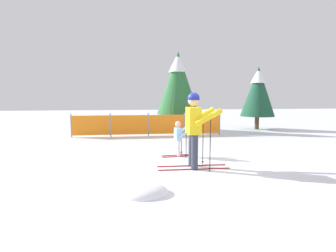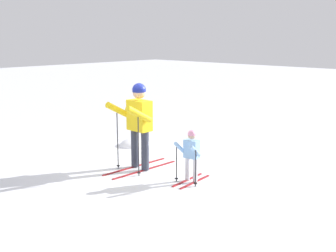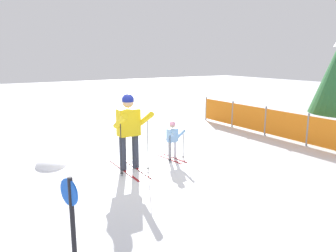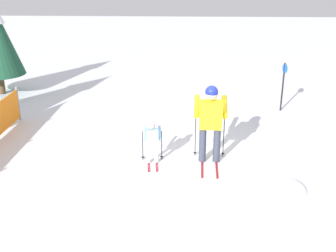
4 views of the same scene
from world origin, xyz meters
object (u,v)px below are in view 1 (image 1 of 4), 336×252
(conifer_far, at_px, (178,82))
(conifer_near, at_px, (258,91))
(skier_child, at_px, (178,136))
(safety_fence, at_px, (148,125))
(skier_adult, at_px, (195,123))

(conifer_far, distance_m, conifer_near, 4.30)
(skier_child, distance_m, conifer_near, 8.00)
(skier_child, bearing_deg, safety_fence, 92.29)
(safety_fence, xyz_separation_m, conifer_near, (5.93, 1.62, 1.54))
(safety_fence, relative_size, conifer_far, 1.65)
(skier_child, bearing_deg, conifer_far, 74.06)
(skier_child, distance_m, conifer_far, 6.29)
(safety_fence, height_order, conifer_near, conifer_near)
(skier_child, relative_size, safety_fence, 0.15)
(conifer_far, bearing_deg, skier_child, -100.33)
(skier_adult, height_order, conifer_near, conifer_near)
(skier_adult, bearing_deg, safety_fence, 99.17)
(safety_fence, xyz_separation_m, conifer_far, (1.65, 1.76, 1.97))
(skier_adult, xyz_separation_m, conifer_far, (0.93, 7.22, 1.38))
(skier_child, height_order, conifer_far, conifer_far)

